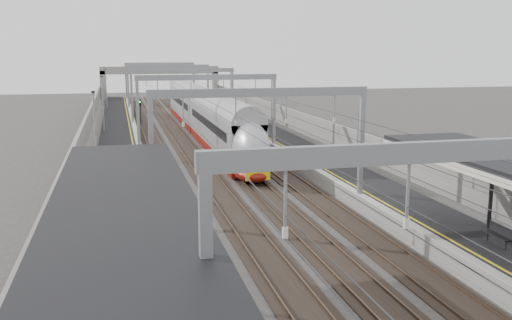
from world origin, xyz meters
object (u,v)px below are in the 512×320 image
train (206,119)px  bench (499,233)px  overbridge (160,75)px  signal_green (140,108)px

train → bench: 42.00m
overbridge → train: 47.00m
bench → signal_green: signal_green is taller
overbridge → signal_green: bearing=-98.6°
bench → signal_green: bearing=104.3°
signal_green → overbridge: bearing=81.4°
train → bench: train is taller
train → signal_green: 14.27m
overbridge → bench: 88.77m
overbridge → train: (1.50, -46.88, -3.10)m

